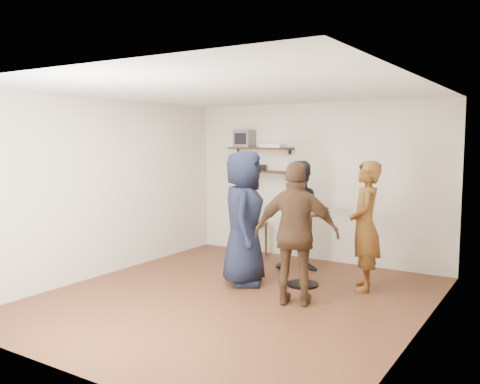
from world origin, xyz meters
name	(u,v)px	position (x,y,z in m)	size (l,w,h in m)	color
room	(234,196)	(0.00, 0.00, 1.30)	(4.58, 5.08, 2.68)	#492517
shelf_upper	(260,148)	(-1.00, 2.38, 1.85)	(1.20, 0.25, 0.04)	black
shelf_lower	(260,171)	(-1.00, 2.38, 1.45)	(1.20, 0.25, 0.04)	black
crt_monitor	(245,139)	(-1.31, 2.38, 2.02)	(0.32, 0.30, 0.30)	#59595B
dvd_deck	(272,146)	(-0.76, 2.38, 1.90)	(0.40, 0.24, 0.06)	silver
radio	(259,167)	(-1.01, 2.38, 1.52)	(0.22, 0.10, 0.10)	black
power_strip	(249,169)	(-1.26, 2.42, 1.48)	(0.30, 0.05, 0.03)	black
side_table	(250,229)	(-0.98, 2.03, 0.49)	(0.58, 0.58, 0.58)	black
vase_lilies	(250,204)	(-0.98, 2.03, 0.92)	(0.20, 0.21, 1.08)	white
drinks_table	(303,238)	(0.50, 0.98, 0.66)	(0.57, 0.57, 1.03)	black
wine_glass_fl	(299,201)	(0.44, 0.95, 1.18)	(0.07, 0.07, 0.21)	silver
wine_glass_fr	(307,202)	(0.56, 0.95, 1.17)	(0.07, 0.07, 0.20)	silver
wine_glass_bl	(304,200)	(0.48, 1.03, 1.18)	(0.07, 0.07, 0.22)	silver
wine_glass_br	(305,202)	(0.51, 0.98, 1.16)	(0.06, 0.06, 0.18)	silver
person_plaid	(365,226)	(1.27, 1.25, 0.86)	(0.63, 0.41, 1.73)	red
person_dark	(302,216)	(0.14, 1.71, 0.84)	(0.82, 0.64, 1.68)	black
person_navy	(244,218)	(-0.24, 0.62, 0.93)	(0.91, 0.59, 1.86)	black
person_brown	(296,234)	(0.77, 0.21, 0.87)	(1.02, 0.43, 1.75)	#422C1C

